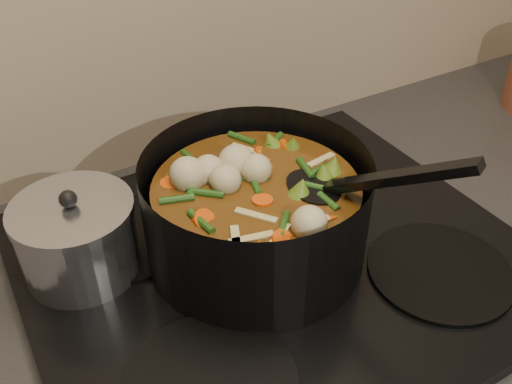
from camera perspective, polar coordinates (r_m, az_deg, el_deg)
stovetop at (r=0.75m, az=2.06°, el=-6.80°), size 0.62×0.54×0.03m
stockpot at (r=0.71m, az=0.05°, el=-2.04°), size 0.34×0.37×0.21m
saucepan at (r=0.73m, az=-17.41°, el=-4.41°), size 0.15×0.15×0.12m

